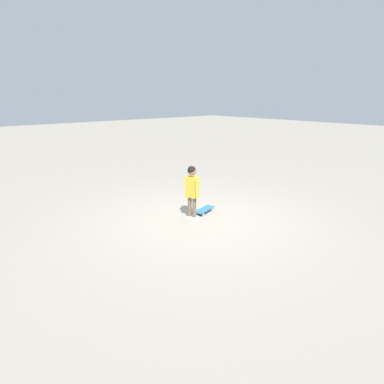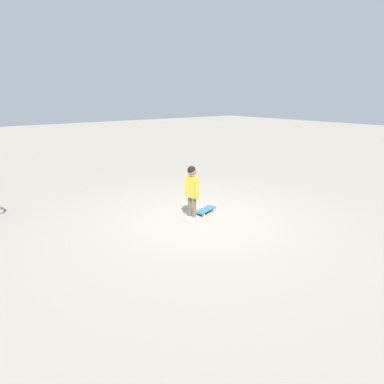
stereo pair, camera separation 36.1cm
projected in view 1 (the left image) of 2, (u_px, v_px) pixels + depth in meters
ground_plane at (202, 219)px, 6.43m from camera, size 50.00×50.00×0.00m
child_person at (192, 187)px, 6.27m from camera, size 0.40×0.22×1.06m
skateboard at (204, 210)px, 6.80m from camera, size 0.35×0.58×0.07m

